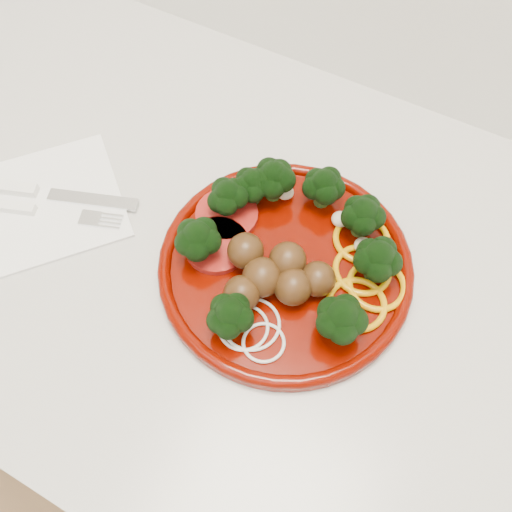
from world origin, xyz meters
The scene contains 5 objects.
counter centered at (0.00, 1.70, 0.45)m, with size 2.40×0.60×0.90m.
plate centered at (-0.01, 1.71, 0.92)m, with size 0.27×0.27×0.06m.
napkin centered at (-0.28, 1.65, 0.90)m, with size 0.16×0.16×0.00m, color white.
knife centered at (-0.31, 1.65, 0.91)m, with size 0.19×0.08×0.01m.
fork centered at (-0.30, 1.63, 0.91)m, with size 0.17×0.07×0.01m.
Camera 1 is at (0.11, 1.43, 1.43)m, focal length 40.00 mm.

